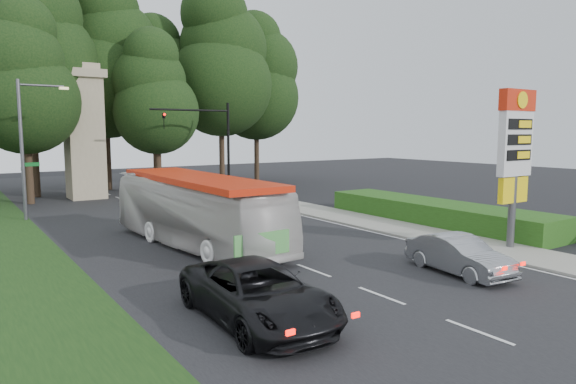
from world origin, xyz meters
TOP-DOWN VIEW (x-y plane):
  - ground at (0.00, 0.00)m, footprint 120.00×120.00m
  - road_surface at (0.00, 12.00)m, footprint 14.00×80.00m
  - sidewalk_right at (8.50, 12.00)m, footprint 3.00×80.00m
  - hedge at (11.50, 8.00)m, footprint 3.00×14.00m
  - gas_station_pylon at (9.20, 1.99)m, footprint 2.10×0.45m
  - traffic_signal_mast at (5.68, 24.00)m, footprint 6.10×0.35m
  - streetlight_signs at (-6.99, 22.01)m, footprint 2.75×0.98m
  - monument at (-2.00, 30.00)m, footprint 3.00×3.00m
  - tree_center_left at (-5.00, 33.00)m, footprint 10.08×10.08m
  - tree_center_right at (1.00, 35.00)m, footprint 9.24×9.24m
  - tree_east_near at (6.00, 37.00)m, footprint 8.12×8.12m
  - tree_east_mid at (11.00, 33.00)m, footprint 9.52×9.52m
  - tree_far_east at (16.00, 35.00)m, footprint 8.68×8.68m
  - tree_monument_left at (-6.00, 29.00)m, footprint 7.28×7.28m
  - tree_monument_right at (3.50, 29.50)m, footprint 6.72×6.72m
  - transit_bus at (-1.84, 10.10)m, footprint 3.68×11.51m
  - sedan_silver at (4.12, 0.79)m, footprint 1.95×4.34m
  - suv_charcoal at (-4.25, 0.86)m, footprint 2.85×5.79m

SIDE VIEW (x-z plane):
  - ground at x=0.00m, z-range 0.00..0.00m
  - road_surface at x=0.00m, z-range 0.00..0.02m
  - sidewalk_right at x=8.50m, z-range 0.00..0.12m
  - hedge at x=11.50m, z-range 0.00..1.20m
  - sedan_silver at x=4.12m, z-range 0.00..1.38m
  - suv_charcoal at x=-4.25m, z-range 0.00..1.58m
  - transit_bus at x=-1.84m, z-range 0.00..3.15m
  - streetlight_signs at x=-6.99m, z-range 0.44..8.44m
  - gas_station_pylon at x=9.20m, z-range 1.02..7.87m
  - traffic_signal_mast at x=5.68m, z-range 1.07..8.27m
  - monument at x=-2.00m, z-range 0.08..10.13m
  - tree_monument_right at x=3.50m, z-range 1.41..14.61m
  - tree_monument_left at x=-6.00m, z-range 1.53..15.83m
  - tree_east_near at x=6.00m, z-range 1.71..17.66m
  - tree_far_east at x=16.00m, z-range 1.83..18.88m
  - tree_center_right at x=1.00m, z-range 1.94..20.09m
  - tree_east_mid at x=11.00m, z-range 2.00..20.70m
  - tree_center_left at x=-5.00m, z-range 2.12..21.92m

